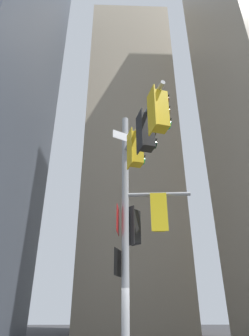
{
  "coord_description": "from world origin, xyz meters",
  "views": [
    {
      "loc": [
        -0.28,
        -8.17,
        1.89
      ],
      "look_at": [
        -0.02,
        0.07,
        6.08
      ],
      "focal_mm": 30.81,
      "sensor_mm": 36.0,
      "label": 1
    }
  ],
  "objects": [
    {
      "name": "building_mid_block",
      "position": [
        1.71,
        27.9,
        23.63
      ],
      "size": [
        12.06,
        12.06,
        47.26
      ],
      "primitive_type": "cube",
      "color": "tan",
      "rests_on": "ground"
    },
    {
      "name": "signal_pole_assembly",
      "position": [
        0.34,
        -0.76,
        4.9
      ],
      "size": [
        2.37,
        3.63,
        7.97
      ],
      "color": "#9EA0A3",
      "rests_on": "ground"
    }
  ]
}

